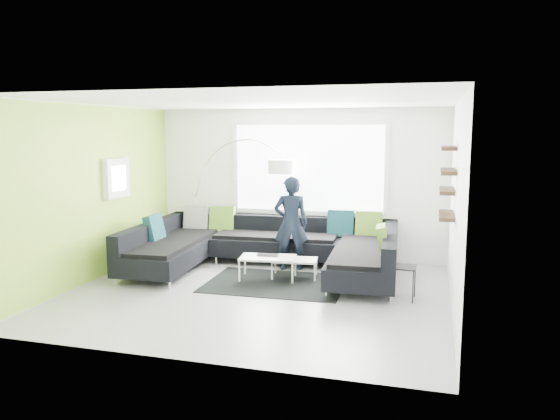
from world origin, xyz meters
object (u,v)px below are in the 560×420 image
object	(u,v)px
coffee_table	(281,267)
sectional_sofa	(265,249)
side_table	(403,283)
person	(291,223)
arc_lamp	(195,197)
laptop	(267,256)

from	to	relation	value
coffee_table	sectional_sofa	bearing A→B (deg)	135.97
sectional_sofa	coffee_table	distance (m)	0.49
side_table	person	world-z (taller)	person
sectional_sofa	side_table	size ratio (longest dim) A/B	9.24
coffee_table	arc_lamp	bearing A→B (deg)	139.97
coffee_table	laptop	bearing A→B (deg)	-166.46
coffee_table	side_table	size ratio (longest dim) A/B	2.37
sectional_sofa	side_table	world-z (taller)	sectional_sofa
sectional_sofa	laptop	xyz separation A→B (m)	(0.14, -0.34, -0.02)
coffee_table	person	distance (m)	0.89
laptop	person	bearing A→B (deg)	69.06
sectional_sofa	person	size ratio (longest dim) A/B	2.76
arc_lamp	laptop	xyz separation A→B (m)	(1.88, -1.38, -0.73)
person	side_table	bearing A→B (deg)	131.67
arc_lamp	laptop	world-z (taller)	arc_lamp
arc_lamp	side_table	world-z (taller)	arc_lamp
side_table	laptop	distance (m)	2.24
person	laptop	distance (m)	0.87
coffee_table	person	world-z (taller)	person
side_table	laptop	world-z (taller)	side_table
sectional_sofa	arc_lamp	size ratio (longest dim) A/B	1.99
arc_lamp	laptop	size ratio (longest dim) A/B	6.01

